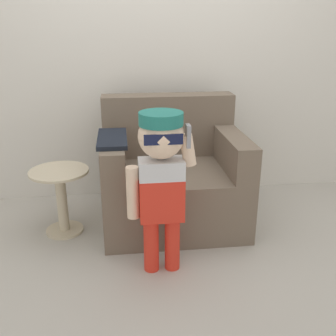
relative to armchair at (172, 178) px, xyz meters
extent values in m
plane|color=#ADA89E|center=(-0.05, -0.13, -0.35)|extent=(10.00, 10.00, 0.00)
cube|color=silver|center=(-0.05, 0.59, 0.95)|extent=(10.00, 0.05, 2.60)
cube|color=#6B5B4C|center=(0.00, -0.05, -0.12)|extent=(1.06, 0.88, 0.46)
cube|color=#6B5B4C|center=(0.00, 0.28, 0.35)|extent=(1.06, 0.21, 0.50)
cube|color=#6B5B4C|center=(-0.45, -0.15, 0.23)|extent=(0.16, 0.67, 0.26)
cube|color=#6B5B4C|center=(0.45, -0.15, 0.23)|extent=(0.16, 0.67, 0.26)
cube|color=black|center=(-0.45, -0.15, 0.38)|extent=(0.20, 0.48, 0.03)
cylinder|color=red|center=(-0.22, -0.68, -0.17)|extent=(0.10, 0.10, 0.36)
cylinder|color=red|center=(-0.09, -0.68, -0.17)|extent=(0.10, 0.10, 0.36)
cube|color=red|center=(-0.16, -0.68, 0.14)|extent=(0.27, 0.15, 0.27)
cube|color=silver|center=(-0.16, -0.68, 0.34)|extent=(0.27, 0.15, 0.11)
sphere|color=beige|center=(-0.16, -0.68, 0.54)|extent=(0.27, 0.27, 0.27)
cylinder|color=#1E7066|center=(-0.16, -0.68, 0.64)|extent=(0.25, 0.25, 0.07)
cube|color=#1E7066|center=(-0.16, -0.56, 0.61)|extent=(0.15, 0.12, 0.01)
cube|color=#0F1433|center=(-0.16, -0.81, 0.55)|extent=(0.21, 0.01, 0.06)
cylinder|color=beige|center=(-0.33, -0.68, 0.19)|extent=(0.08, 0.08, 0.33)
cylinder|color=beige|center=(0.00, -0.68, 0.45)|extent=(0.11, 0.08, 0.19)
cube|color=gray|center=(0.00, -0.70, 0.54)|extent=(0.02, 0.07, 0.13)
cylinder|color=beige|center=(-0.84, -0.11, -0.34)|extent=(0.28, 0.28, 0.02)
cylinder|color=beige|center=(-0.84, -0.11, -0.11)|extent=(0.08, 0.08, 0.48)
cylinder|color=beige|center=(-0.84, -0.11, 0.13)|extent=(0.43, 0.43, 0.02)
camera|label=1|loc=(-0.38, -2.83, 1.14)|focal=42.00mm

